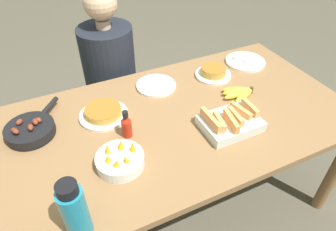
{
  "coord_description": "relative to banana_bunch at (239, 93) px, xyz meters",
  "views": [
    {
      "loc": [
        -0.48,
        -1.0,
        1.69
      ],
      "look_at": [
        0.0,
        0.0,
        0.76
      ],
      "focal_mm": 32.0,
      "sensor_mm": 36.0,
      "label": 1
    }
  ],
  "objects": [
    {
      "name": "ground_plane",
      "position": [
        -0.44,
        -0.02,
        -0.75
      ],
      "size": [
        14.0,
        14.0,
        0.0
      ],
      "primitive_type": "plane",
      "color": "#565142"
    },
    {
      "name": "dining_table",
      "position": [
        -0.44,
        -0.02,
        -0.1
      ],
      "size": [
        1.87,
        0.95,
        0.73
      ],
      "color": "olive",
      "rests_on": "ground_plane"
    },
    {
      "name": "banana_bunch",
      "position": [
        0.0,
        0.0,
        0.0
      ],
      "size": [
        0.19,
        0.15,
        0.04
      ],
      "color": "yellow",
      "rests_on": "dining_table"
    },
    {
      "name": "melon_tray",
      "position": [
        -0.2,
        -0.19,
        0.02
      ],
      "size": [
        0.27,
        0.2,
        0.1
      ],
      "color": "silver",
      "rests_on": "dining_table"
    },
    {
      "name": "skillet",
      "position": [
        -1.05,
        0.16,
        0.01
      ],
      "size": [
        0.27,
        0.31,
        0.08
      ],
      "rotation": [
        0.0,
        0.0,
        0.89
      ],
      "color": "black",
      "rests_on": "dining_table"
    },
    {
      "name": "frittata_plate_center",
      "position": [
        -0.03,
        0.22,
        0.01
      ],
      "size": [
        0.21,
        0.21,
        0.06
      ],
      "color": "white",
      "rests_on": "dining_table"
    },
    {
      "name": "frittata_plate_side",
      "position": [
        -0.71,
        0.14,
        0.0
      ],
      "size": [
        0.24,
        0.24,
        0.05
      ],
      "color": "white",
      "rests_on": "dining_table"
    },
    {
      "name": "empty_plate_near_front",
      "position": [
        0.24,
        0.27,
        -0.01
      ],
      "size": [
        0.25,
        0.25,
        0.02
      ],
      "color": "white",
      "rests_on": "dining_table"
    },
    {
      "name": "empty_plate_far_left",
      "position": [
        -0.37,
        0.27,
        -0.01
      ],
      "size": [
        0.22,
        0.22,
        0.02
      ],
      "color": "white",
      "rests_on": "dining_table"
    },
    {
      "name": "fruit_bowl_mango",
      "position": [
        -0.74,
        -0.19,
        0.01
      ],
      "size": [
        0.2,
        0.2,
        0.11
      ],
      "color": "white",
      "rests_on": "dining_table"
    },
    {
      "name": "water_bottle",
      "position": [
        -0.95,
        -0.41,
        0.1
      ],
      "size": [
        0.09,
        0.09,
        0.25
      ],
      "color": "teal",
      "rests_on": "dining_table"
    },
    {
      "name": "hot_sauce_bottle",
      "position": [
        -0.65,
        -0.04,
        0.04
      ],
      "size": [
        0.05,
        0.05,
        0.14
      ],
      "color": "#B72814",
      "rests_on": "dining_table"
    },
    {
      "name": "person_figure",
      "position": [
        -0.53,
        0.68,
        -0.26
      ],
      "size": [
        0.37,
        0.37,
        1.19
      ],
      "color": "black",
      "rests_on": "ground_plane"
    }
  ]
}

